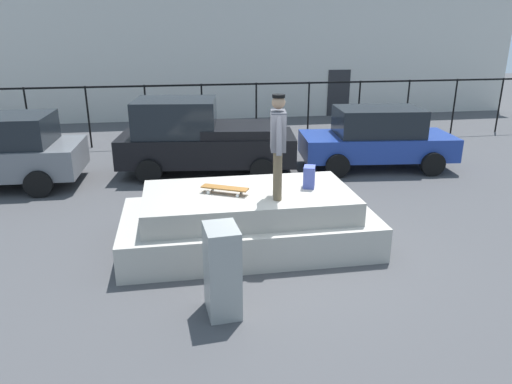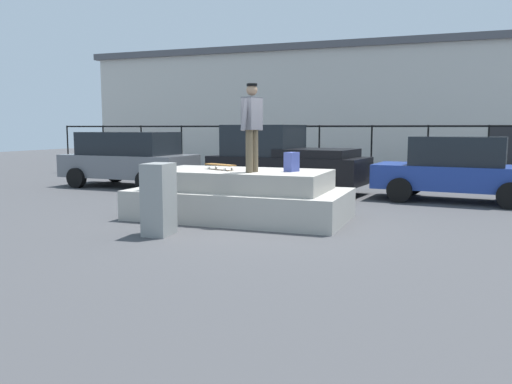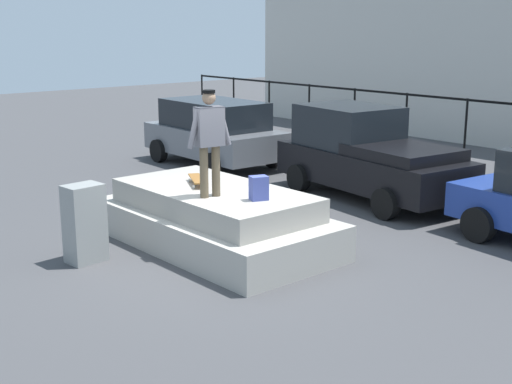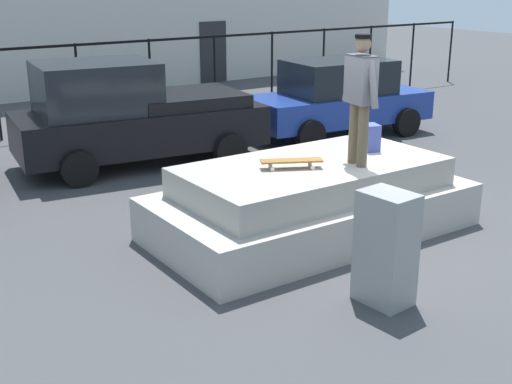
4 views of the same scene
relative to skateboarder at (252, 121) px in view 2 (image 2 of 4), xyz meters
name	(u,v)px [view 2 (image 2 of 4)]	position (x,y,z in m)	size (l,w,h in m)	color
ground_plane	(259,224)	(0.19, -0.07, -2.05)	(60.00, 60.00, 0.00)	#424244
concrete_ledge	(240,196)	(-0.44, 0.42, -1.58)	(4.51, 2.34, 1.03)	#ADA89E
skateboarder	(252,121)	(0.00, 0.00, 0.00)	(0.31, 0.81, 1.75)	brown
skateboard	(220,165)	(-0.86, 0.36, -0.92)	(0.83, 0.56, 0.12)	brown
backpack	(292,162)	(0.69, 0.46, -0.82)	(0.28, 0.20, 0.39)	#3F4C99
car_grey_hatchback_near	(129,158)	(-6.17, 4.83, -1.11)	(4.31, 2.33, 1.78)	slate
car_black_pickup_mid	(283,159)	(-1.00, 5.14, -1.07)	(4.85, 2.54, 2.00)	black
car_blue_sedan_far	(457,169)	(3.88, 4.83, -1.19)	(4.32, 2.30, 1.69)	navy
utility_box	(159,199)	(-1.13, -1.72, -1.40)	(0.44, 0.60, 1.29)	gray
fence_row	(345,144)	(0.19, 8.62, -0.69)	(24.06, 0.06, 2.01)	black
warehouse_building	(377,109)	(0.19, 16.41, 0.77)	(27.46, 7.09, 5.62)	beige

